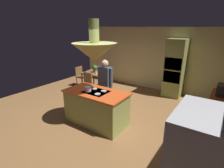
{
  "coord_description": "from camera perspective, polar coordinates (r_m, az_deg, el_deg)",
  "views": [
    {
      "loc": [
        2.79,
        -3.5,
        2.56
      ],
      "look_at": [
        0.1,
        0.4,
        1.0
      ],
      "focal_mm": 28.09,
      "sensor_mm": 36.0,
      "label": 1
    }
  ],
  "objects": [
    {
      "name": "person_at_island",
      "position": [
        5.28,
        -2.28,
        0.34
      ],
      "size": [
        0.53,
        0.22,
        1.64
      ],
      "color": "tan",
      "rests_on": "ground"
    },
    {
      "name": "cooking_pot_on_cooktop",
      "position": [
        4.6,
        -7.86,
        -1.6
      ],
      "size": [
        0.18,
        0.18,
        0.12
      ],
      "primitive_type": "cylinder",
      "color": "#B2B2B7",
      "rests_on": "kitchen_island"
    },
    {
      "name": "chair_at_corner",
      "position": [
        7.92,
        -10.18,
        2.89
      ],
      "size": [
        0.4,
        0.4,
        0.87
      ],
      "rotation": [
        0.0,
        0.0,
        1.57
      ],
      "color": "brown",
      "rests_on": "ground"
    },
    {
      "name": "canister_tea",
      "position": [
        4.13,
        32.68,
        -6.9
      ],
      "size": [
        0.12,
        0.12,
        0.15
      ],
      "primitive_type": "cylinder",
      "color": "silver",
      "rests_on": "counter_run_right"
    },
    {
      "name": "oven_tower",
      "position": [
        6.92,
        19.69,
        4.76
      ],
      "size": [
        0.66,
        0.62,
        2.15
      ],
      "color": "#8C934C",
      "rests_on": "ground"
    },
    {
      "name": "ground",
      "position": [
        5.16,
        -3.51,
        -11.58
      ],
      "size": [
        8.16,
        8.16,
        0.0
      ],
      "primitive_type": "plane",
      "color": "olive"
    },
    {
      "name": "chair_by_back_wall",
      "position": [
        7.81,
        -1.93,
        2.94
      ],
      "size": [
        0.4,
        0.4,
        0.87
      ],
      "rotation": [
        0.0,
        0.0,
        3.14
      ],
      "color": "brown",
      "rests_on": "ground"
    },
    {
      "name": "canister_flour",
      "position": [
        3.79,
        32.47,
        -8.46
      ],
      "size": [
        0.11,
        0.11,
        0.22
      ],
      "primitive_type": "cylinder",
      "color": "#E0B78C",
      "rests_on": "counter_run_right"
    },
    {
      "name": "dining_table",
      "position": [
        7.28,
        -4.98,
        3.0
      ],
      "size": [
        1.11,
        0.86,
        0.76
      ],
      "color": "brown",
      "rests_on": "ground"
    },
    {
      "name": "potted_plant_on_table",
      "position": [
        7.25,
        -5.58,
        5.12
      ],
      "size": [
        0.2,
        0.2,
        0.3
      ],
      "color": "#99382D",
      "rests_on": "dining_table"
    },
    {
      "name": "chair_facing_island",
      "position": [
        6.85,
        -8.39,
        0.56
      ],
      "size": [
        0.4,
        0.4,
        0.87
      ],
      "color": "brown",
      "rests_on": "ground"
    },
    {
      "name": "counter_run_right",
      "position": [
        4.6,
        31.77,
        -11.7
      ],
      "size": [
        0.73,
        2.58,
        0.93
      ],
      "color": "#8C934C",
      "rests_on": "ground"
    },
    {
      "name": "kitchen_island",
      "position": [
        4.8,
        -5.1,
        -7.65
      ],
      "size": [
        1.69,
        0.89,
        0.95
      ],
      "color": "#8C934C",
      "rests_on": "ground"
    },
    {
      "name": "range_hood",
      "position": [
        4.36,
        -5.66,
        10.58
      ],
      "size": [
        1.1,
        1.1,
        1.0
      ],
      "color": "#8C934C"
    },
    {
      "name": "canister_sugar",
      "position": [
        3.96,
        32.58,
        -7.63
      ],
      "size": [
        0.14,
        0.14,
        0.19
      ],
      "primitive_type": "cylinder",
      "color": "silver",
      "rests_on": "counter_run_right"
    },
    {
      "name": "wall_back",
      "position": [
        7.6,
        12.65,
        8.05
      ],
      "size": [
        6.8,
        0.1,
        2.55
      ],
      "primitive_type": "cube",
      "color": "beige",
      "rests_on": "ground"
    },
    {
      "name": "pendant_light_over_table",
      "position": [
        7.06,
        -5.25,
        12.47
      ],
      "size": [
        0.32,
        0.32,
        0.82
      ],
      "color": "#E0B266"
    },
    {
      "name": "cup_on_table",
      "position": [
        6.99,
        -5.21,
        3.6
      ],
      "size": [
        0.07,
        0.07,
        0.09
      ],
      "primitive_type": "cylinder",
      "color": "white",
      "rests_on": "dining_table"
    }
  ]
}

